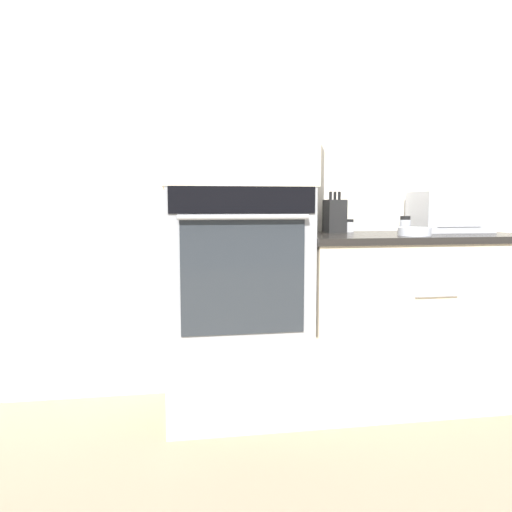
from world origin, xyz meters
The scene contains 11 objects.
ground_plane centered at (0.00, 0.00, 0.00)m, with size 12.00×12.00×0.00m, color gray.
wall_back centered at (0.00, 0.63, 1.25)m, with size 8.00×0.05×2.50m.
oven_cabinet_base centered at (-0.36, 0.30, 0.22)m, with size 0.71×0.60×0.45m.
wall_oven centered at (-0.36, 0.30, 0.80)m, with size 0.69×0.64×0.71m.
oven_cabinet_upper centered at (-0.36, 0.30, 1.50)m, with size 0.71×0.60×0.69m.
counter_unit centered at (0.58, 0.30, 0.46)m, with size 1.19×0.63×0.92m.
microwave centered at (0.89, 0.41, 1.03)m, with size 0.41×0.28×0.23m.
knife_block centered at (0.23, 0.48, 1.01)m, with size 0.10×0.13×0.23m.
bowl centered at (0.54, 0.14, 0.94)m, with size 0.17×0.17×0.04m.
condiment_jar_near centered at (0.33, 0.52, 0.95)m, with size 0.05×0.05×0.07m.
condiment_jar_mid centered at (0.59, 0.35, 0.96)m, with size 0.06×0.06×0.09m.
Camera 1 is at (-0.67, -2.20, 1.08)m, focal length 35.00 mm.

